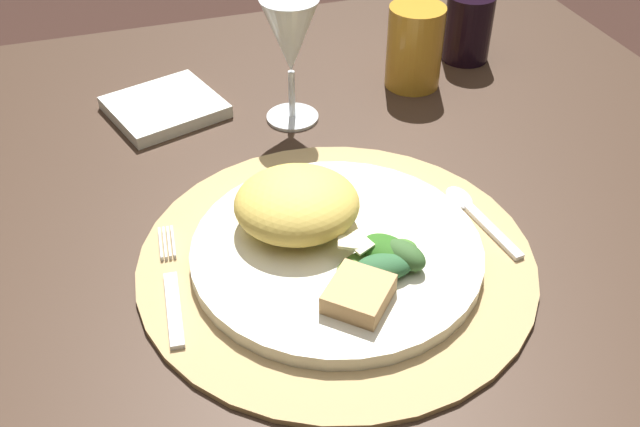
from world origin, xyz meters
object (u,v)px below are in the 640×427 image
Objects in this scene: dining_table at (290,304)px; dark_tumbler at (468,28)px; wine_glass at (290,40)px; amber_tumbler at (415,47)px; fork at (172,289)px; napkin at (165,107)px; dinner_plate at (337,251)px; spoon at (471,209)px.

dark_tumbler is (0.33, 0.23, 0.21)m from dining_table.
dining_table is 12.34× the size of dark_tumbler.
wine_glass is 0.18m from amber_tumbler.
fork is 1.24× the size of napkin.
fork is at bearing -141.10° from amber_tumbler.
dinner_plate is 0.46m from dark_tumbler.
dinner_plate reaches higher than spoon.
dark_tumbler is at bearing 35.28° from dining_table.
dark_tumbler is (0.16, 0.32, 0.04)m from spoon.
fork is at bearing -126.16° from wine_glass.
napkin is (-0.27, 0.30, -0.00)m from spoon.
napkin is at bearing 175.11° from amber_tumbler.
dark_tumbler is at bearing 2.39° from napkin.
spoon is 0.97× the size of napkin.
dinner_plate is 0.34m from napkin.
dark_tumbler reaches higher than dining_table.
spoon is at bearing -63.51° from wine_glass.
fork is 0.31m from spoon.
spoon is at bearing 3.52° from fork.
wine_glass is (0.15, -0.06, 0.10)m from napkin.
wine_glass is at bearing 53.84° from fork.
wine_glass is at bearing -168.66° from amber_tumbler.
amber_tumbler is at bearing 38.90° from fork.
spoon is (0.31, 0.02, 0.00)m from fork.
amber_tumbler is (0.06, 0.27, 0.04)m from spoon.
napkin is at bearing 82.49° from fork.
dining_table is at bearing -109.02° from wine_glass.
wine_glass is at bearing -163.75° from dark_tumbler.
wine_glass reaches higher than dining_table.
amber_tumbler reaches higher than dinner_plate.
dark_tumbler is (0.31, 0.34, 0.03)m from dinner_plate.
dining_table is 0.21m from dinner_plate.
napkin is 0.19m from wine_glass.
dining_table is 0.24m from fork.
spoon reaches higher than dining_table.
dining_table is 0.36m from amber_tumbler.
wine_glass is 0.29m from dark_tumbler.
dinner_plate is at bearing -171.72° from spoon.
dark_tumbler reaches higher than spoon.
dark_tumbler reaches higher than fork.
napkin reaches higher than dining_table.
dining_table is 7.19× the size of fork.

